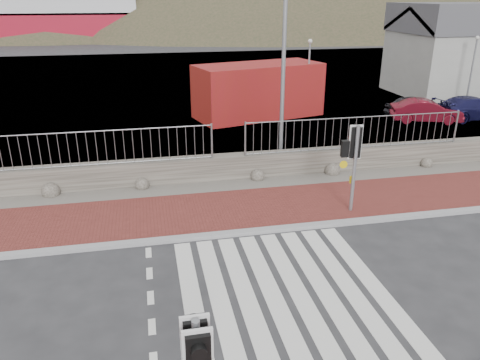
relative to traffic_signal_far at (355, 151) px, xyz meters
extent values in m
plane|color=#28282B|center=(-3.18, -3.74, -2.01)|extent=(220.00, 220.00, 0.00)
cube|color=maroon|center=(-3.18, 0.76, -1.97)|extent=(40.00, 3.00, 0.08)
cube|color=gray|center=(-3.18, -0.74, -1.96)|extent=(40.00, 0.25, 0.12)
cube|color=silver|center=(-5.28, -3.74, -2.01)|extent=(0.42, 5.60, 0.01)
cube|color=silver|center=(-4.68, -3.74, -2.01)|extent=(0.42, 5.60, 0.01)
cube|color=silver|center=(-4.08, -3.74, -2.01)|extent=(0.42, 5.60, 0.01)
cube|color=silver|center=(-3.48, -3.74, -2.01)|extent=(0.42, 5.60, 0.01)
cube|color=silver|center=(-2.88, -3.74, -2.01)|extent=(0.42, 5.60, 0.01)
cube|color=silver|center=(-2.28, -3.74, -2.01)|extent=(0.42, 5.60, 0.01)
cube|color=silver|center=(-1.68, -3.74, -2.01)|extent=(0.42, 5.60, 0.01)
cube|color=silver|center=(-1.08, -3.74, -2.01)|extent=(0.42, 5.60, 0.01)
cube|color=#59544C|center=(-3.18, 2.76, -1.98)|extent=(40.00, 1.50, 0.06)
cube|color=#464139|center=(-3.18, 3.56, -1.56)|extent=(40.00, 0.60, 0.90)
cylinder|color=gray|center=(-7.98, 3.41, 0.09)|extent=(8.40, 0.04, 0.04)
cylinder|color=gray|center=(-3.78, 3.41, -0.51)|extent=(0.07, 0.07, 1.20)
cylinder|color=gray|center=(1.62, 3.41, 0.09)|extent=(8.40, 0.04, 0.04)
cylinder|color=gray|center=(-2.58, 3.41, -0.51)|extent=(0.07, 0.07, 1.20)
cylinder|color=gray|center=(5.82, 3.41, -0.51)|extent=(0.07, 0.07, 1.20)
cube|color=#4C4C4F|center=(-3.18, 24.16, -2.01)|extent=(120.00, 40.00, 0.50)
cube|color=#3F4C54|center=(-3.18, 59.16, -2.01)|extent=(220.00, 50.00, 0.05)
ellipsoid|color=#2E3520|center=(-18.18, 84.16, -22.01)|extent=(106.40, 68.40, 76.00)
ellipsoid|color=#2E3520|center=(26.82, 84.16, -28.01)|extent=(140.00, 90.00, 100.00)
ellipsoid|color=#2E3520|center=(71.82, 84.16, -22.01)|extent=(112.00, 72.00, 80.00)
cube|color=black|center=(-5.58, -7.58, 0.12)|extent=(0.38, 0.23, 1.00)
cylinder|color=gray|center=(0.04, 0.00, -0.62)|extent=(0.11, 0.11, 2.78)
cube|color=#C6A50B|center=(0.04, 0.00, -0.97)|extent=(0.15, 0.09, 0.22)
cube|color=black|center=(0.04, 0.00, 0.22)|extent=(0.42, 0.27, 1.04)
sphere|color=#0CE53F|center=(0.04, 0.00, -0.08)|extent=(0.15, 0.15, 0.15)
cube|color=black|center=(-0.31, 0.03, 0.07)|extent=(0.23, 0.18, 0.50)
cylinder|color=gray|center=(-0.97, 4.36, 2.37)|extent=(0.15, 0.15, 8.76)
cube|color=maroon|center=(0.15, 12.59, -0.59)|extent=(7.31, 4.50, 2.84)
imported|color=black|center=(8.57, 10.79, -1.44)|extent=(3.56, 1.98, 1.14)
imported|color=#5B0D19|center=(8.52, 9.54, -1.42)|extent=(3.81, 2.27, 1.18)
imported|color=#14133C|center=(11.26, 9.61, -1.40)|extent=(4.44, 2.29, 1.23)
camera|label=1|loc=(-5.98, -12.19, 4.30)|focal=35.00mm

